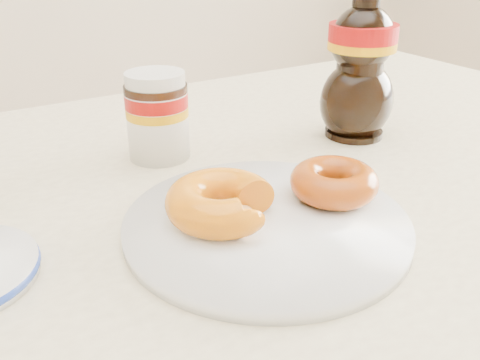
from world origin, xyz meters
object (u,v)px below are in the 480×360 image
dining_table (251,254)px  nutella_jar (157,112)px  donut_whole (334,182)px  syrup_bottle (360,62)px  plate (266,224)px  donut_bitten (221,202)px

dining_table → nutella_jar: 0.21m
donut_whole → nutella_jar: nutella_jar is taller
nutella_jar → syrup_bottle: (0.27, -0.07, 0.05)m
dining_table → donut_whole: bearing=-54.7°
plate → donut_whole: bearing=2.3°
dining_table → syrup_bottle: syrup_bottle is taller
dining_table → plate: size_ratio=5.00×
dining_table → syrup_bottle: bearing=18.9°
plate → donut_whole: size_ratio=3.02×
nutella_jar → syrup_bottle: syrup_bottle is taller
plate → syrup_bottle: size_ratio=1.32×
donut_bitten → donut_whole: donut_bitten is taller
plate → donut_whole: (0.09, 0.00, 0.02)m
nutella_jar → syrup_bottle: 0.28m
nutella_jar → donut_whole: bearing=-65.8°
donut_bitten → nutella_jar: bearing=96.3°
donut_bitten → nutella_jar: (0.02, 0.21, 0.03)m
dining_table → donut_bitten: size_ratio=12.95×
donut_bitten → plate: bearing=-17.0°
plate → syrup_bottle: 0.31m
dining_table → plate: 0.13m
dining_table → donut_whole: 0.15m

